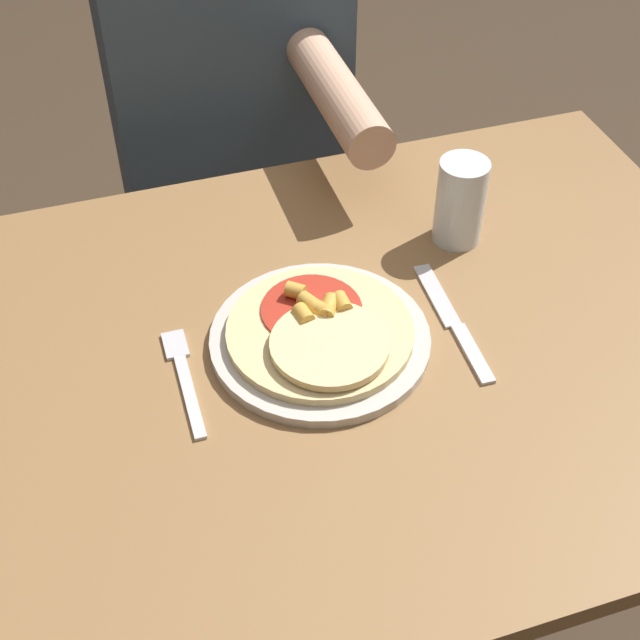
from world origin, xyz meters
name	(u,v)px	position (x,y,z in m)	size (l,w,h in m)	color
ground_plane	(340,640)	(0.00, 0.00, 0.00)	(8.00, 8.00, 0.00)	#423323
dining_table	(348,412)	(0.00, 0.00, 0.65)	(1.09, 0.80, 0.78)	olive
plate	(320,339)	(-0.03, 0.01, 0.78)	(0.27, 0.27, 0.01)	beige
pizza	(321,331)	(-0.03, 0.01, 0.80)	(0.23, 0.23, 0.04)	#E0C689
fork	(184,375)	(-0.21, 0.01, 0.78)	(0.03, 0.18, 0.00)	silver
knife	(454,323)	(0.14, -0.01, 0.78)	(0.03, 0.22, 0.00)	silver
drinking_glass	(460,202)	(0.21, 0.15, 0.84)	(0.07, 0.07, 0.12)	silver
person_diner	(230,132)	(0.00, 0.65, 0.69)	(0.40, 0.52, 1.19)	#2D2D38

